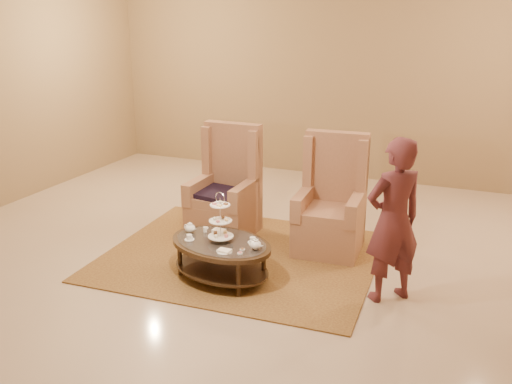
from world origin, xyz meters
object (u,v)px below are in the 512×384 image
at_px(armchair_right, 331,212).
at_px(person, 393,221).
at_px(armchair_left, 226,198).
at_px(tea_table, 221,248).

distance_m(armchair_right, person, 1.31).
height_order(armchair_left, armchair_right, armchair_left).
bearing_deg(person, armchair_left, -66.44).
bearing_deg(armchair_left, person, -22.80).
height_order(armchair_right, person, person).
height_order(tea_table, armchair_left, armchair_left).
height_order(armchair_left, person, person).
relative_size(tea_table, armchair_left, 0.95).
height_order(tea_table, person, person).
bearing_deg(armchair_left, armchair_right, 1.25).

